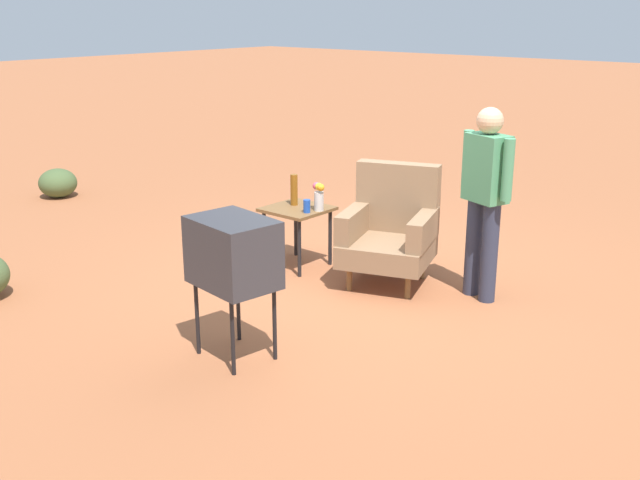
{
  "coord_description": "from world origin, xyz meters",
  "views": [
    {
      "loc": [
        3.85,
        -5.14,
        2.42
      ],
      "look_at": [
        0.2,
        -0.82,
        0.65
      ],
      "focal_mm": 42.14,
      "sensor_mm": 36.0,
      "label": 1
    }
  ],
  "objects_px": {
    "tv_on_stand": "(233,253)",
    "flower_vase": "(319,195)",
    "armchair": "(391,229)",
    "soda_can_blue": "(307,206)",
    "bottle_tall_amber": "(294,190)",
    "side_table": "(297,216)",
    "person_standing": "(485,192)"
  },
  "relations": [
    {
      "from": "tv_on_stand",
      "to": "flower_vase",
      "type": "bearing_deg",
      "value": 112.78
    },
    {
      "from": "armchair",
      "to": "tv_on_stand",
      "type": "relative_size",
      "value": 1.03
    },
    {
      "from": "soda_can_blue",
      "to": "flower_vase",
      "type": "distance_m",
      "value": 0.16
    },
    {
      "from": "soda_can_blue",
      "to": "bottle_tall_amber",
      "type": "xyz_separation_m",
      "value": [
        -0.28,
        0.13,
        0.09
      ]
    },
    {
      "from": "soda_can_blue",
      "to": "flower_vase",
      "type": "height_order",
      "value": "flower_vase"
    },
    {
      "from": "bottle_tall_amber",
      "to": "side_table",
      "type": "bearing_deg",
      "value": -32.76
    },
    {
      "from": "armchair",
      "to": "tv_on_stand",
      "type": "height_order",
      "value": "armchair"
    },
    {
      "from": "tv_on_stand",
      "to": "soda_can_blue",
      "type": "relative_size",
      "value": 8.44
    },
    {
      "from": "tv_on_stand",
      "to": "person_standing",
      "type": "distance_m",
      "value": 2.3
    },
    {
      "from": "side_table",
      "to": "person_standing",
      "type": "xyz_separation_m",
      "value": [
        1.75,
        0.4,
        0.44
      ]
    },
    {
      "from": "tv_on_stand",
      "to": "person_standing",
      "type": "xyz_separation_m",
      "value": [
        0.77,
        2.16,
        0.16
      ]
    },
    {
      "from": "soda_can_blue",
      "to": "armchair",
      "type": "bearing_deg",
      "value": 22.12
    },
    {
      "from": "side_table",
      "to": "person_standing",
      "type": "distance_m",
      "value": 1.85
    },
    {
      "from": "armchair",
      "to": "side_table",
      "type": "bearing_deg",
      "value": -166.23
    },
    {
      "from": "side_table",
      "to": "person_standing",
      "type": "bearing_deg",
      "value": 12.72
    },
    {
      "from": "armchair",
      "to": "bottle_tall_amber",
      "type": "height_order",
      "value": "armchair"
    },
    {
      "from": "tv_on_stand",
      "to": "bottle_tall_amber",
      "type": "bearing_deg",
      "value": 120.65
    },
    {
      "from": "side_table",
      "to": "flower_vase",
      "type": "xyz_separation_m",
      "value": [
        0.23,
        0.05,
        0.23
      ]
    },
    {
      "from": "side_table",
      "to": "soda_can_blue",
      "type": "distance_m",
      "value": 0.25
    },
    {
      "from": "person_standing",
      "to": "soda_can_blue",
      "type": "relative_size",
      "value": 13.44
    },
    {
      "from": "person_standing",
      "to": "bottle_tall_amber",
      "type": "xyz_separation_m",
      "value": [
        -1.84,
        -0.34,
        -0.21
      ]
    },
    {
      "from": "tv_on_stand",
      "to": "soda_can_blue",
      "type": "height_order",
      "value": "tv_on_stand"
    },
    {
      "from": "side_table",
      "to": "tv_on_stand",
      "type": "distance_m",
      "value": 2.04
    },
    {
      "from": "armchair",
      "to": "tv_on_stand",
      "type": "xyz_separation_m",
      "value": [
        0.06,
        -1.99,
        0.28
      ]
    },
    {
      "from": "soda_can_blue",
      "to": "bottle_tall_amber",
      "type": "height_order",
      "value": "bottle_tall_amber"
    },
    {
      "from": "side_table",
      "to": "bottle_tall_amber",
      "type": "bearing_deg",
      "value": 147.24
    },
    {
      "from": "bottle_tall_amber",
      "to": "flower_vase",
      "type": "relative_size",
      "value": 1.13
    },
    {
      "from": "person_standing",
      "to": "flower_vase",
      "type": "xyz_separation_m",
      "value": [
        -1.53,
        -0.35,
        -0.21
      ]
    },
    {
      "from": "soda_can_blue",
      "to": "bottle_tall_amber",
      "type": "distance_m",
      "value": 0.32
    },
    {
      "from": "side_table",
      "to": "bottle_tall_amber",
      "type": "xyz_separation_m",
      "value": [
        -0.09,
        0.06,
        0.23
      ]
    },
    {
      "from": "side_table",
      "to": "flower_vase",
      "type": "bearing_deg",
      "value": 12.5
    },
    {
      "from": "side_table",
      "to": "tv_on_stand",
      "type": "relative_size",
      "value": 0.57
    }
  ]
}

